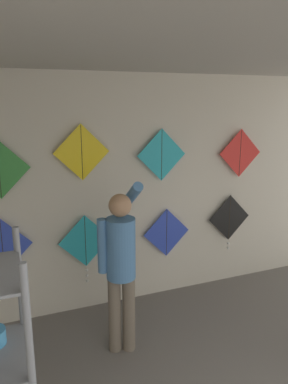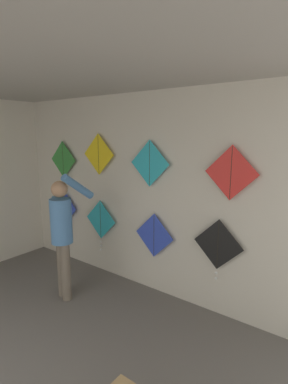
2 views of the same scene
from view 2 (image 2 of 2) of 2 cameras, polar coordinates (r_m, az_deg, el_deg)
back_panel at (r=4.42m, az=-2.44°, el=0.06°), size 5.35×0.06×2.80m
shopkeeper at (r=4.18m, az=-15.27°, el=-6.84°), size 0.43×0.56×1.75m
kite_0 at (r=5.51m, az=-14.94°, el=-3.14°), size 0.63×0.04×0.84m
kite_1 at (r=4.86m, az=-8.27°, el=-5.62°), size 0.63×0.04×0.84m
kite_2 at (r=4.21m, az=1.92°, el=-8.26°), size 0.63×0.01×0.63m
kite_3 at (r=3.76m, az=13.88°, el=-10.00°), size 0.63×0.04×0.77m
kite_4 at (r=5.33m, az=-15.16°, el=5.96°), size 0.63×0.01×0.63m
kite_5 at (r=4.67m, az=-8.65°, el=7.10°), size 0.63×0.01×0.63m
kite_6 at (r=4.04m, az=1.08°, el=5.47°), size 0.63×0.01×0.63m
kite_7 at (r=3.50m, az=16.26°, el=3.51°), size 0.63×0.01×0.63m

